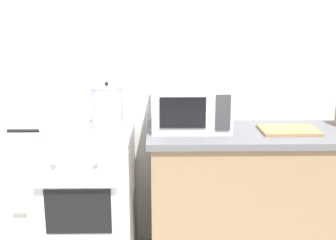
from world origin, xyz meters
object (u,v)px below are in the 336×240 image
object	(u,v)px
stove	(87,200)
stock_pot	(107,107)
cutting_board	(289,130)
microwave	(191,107)
frying_pan	(60,132)

from	to	relation	value
stove	stock_pot	size ratio (longest dim) A/B	2.96
stove	cutting_board	size ratio (longest dim) A/B	2.56
stove	microwave	xyz separation A→B (m)	(0.68, 0.08, 0.61)
microwave	cutting_board	distance (m)	0.64
microwave	cutting_board	world-z (taller)	microwave
stock_pot	microwave	bearing A→B (deg)	-3.32
stock_pot	frying_pan	xyz separation A→B (m)	(-0.27, -0.19, -0.12)
frying_pan	cutting_board	world-z (taller)	frying_pan
frying_pan	microwave	world-z (taller)	microwave
cutting_board	microwave	bearing A→B (deg)	172.88
stock_pot	stove	bearing A→B (deg)	-141.34
stove	frying_pan	xyz separation A→B (m)	(-0.13, -0.08, 0.48)
stove	cutting_board	world-z (taller)	cutting_board
microwave	stock_pot	bearing A→B (deg)	176.68
stock_pot	frying_pan	size ratio (longest dim) A/B	0.68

